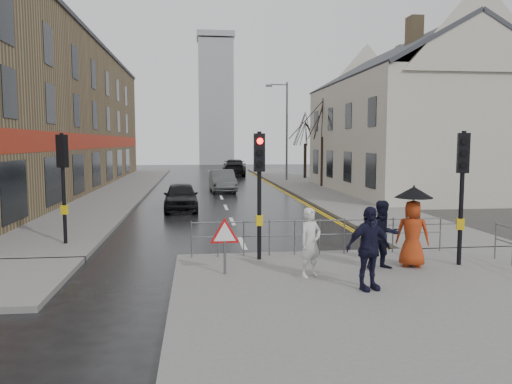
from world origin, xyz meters
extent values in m
plane|color=black|center=(0.00, 0.00, 0.00)|extent=(120.00, 120.00, 0.00)
cube|color=#605E5B|center=(3.00, -3.50, 0.07)|extent=(10.00, 9.00, 0.14)
cube|color=#605E5B|center=(-6.50, 23.00, 0.07)|extent=(4.00, 44.00, 0.14)
cube|color=#605E5B|center=(6.50, 25.00, 0.07)|extent=(4.00, 40.00, 0.14)
cube|color=#605E5B|center=(6.50, 3.00, 0.07)|extent=(4.00, 4.20, 0.14)
cube|color=olive|center=(-12.00, 22.00, 5.00)|extent=(8.00, 42.00, 10.00)
cube|color=#BFB4A6|center=(12.00, 18.00, 3.50)|extent=(9.00, 16.00, 7.00)
cube|color=olive|center=(10.50, 14.00, 9.20)|extent=(0.70, 0.90, 1.80)
cube|color=olive|center=(13.20, 22.00, 9.20)|extent=(0.70, 0.90, 1.80)
cube|color=#95989D|center=(1.50, 62.00, 9.00)|extent=(5.00, 5.00, 18.00)
cylinder|color=black|center=(0.20, 0.20, 1.84)|extent=(0.11, 0.11, 3.40)
cube|color=black|center=(0.20, 0.20, 2.99)|extent=(0.28, 0.22, 1.00)
cylinder|color=#FF0C07|center=(0.20, 0.06, 3.29)|extent=(0.16, 0.04, 0.16)
cylinder|color=black|center=(0.20, 0.06, 2.99)|extent=(0.16, 0.04, 0.16)
cylinder|color=black|center=(0.20, 0.06, 2.69)|extent=(0.16, 0.04, 0.16)
cube|color=gold|center=(0.20, 0.20, 1.19)|extent=(0.18, 0.14, 0.28)
cylinder|color=black|center=(5.20, -1.00, 1.84)|extent=(0.11, 0.11, 3.40)
cube|color=black|center=(5.20, -1.00, 2.99)|extent=(0.34, 0.30, 1.00)
cylinder|color=black|center=(5.15, -1.13, 3.29)|extent=(0.16, 0.09, 0.16)
cylinder|color=black|center=(5.15, -1.13, 2.99)|extent=(0.16, 0.09, 0.16)
cylinder|color=black|center=(5.15, -1.13, 2.69)|extent=(0.16, 0.09, 0.16)
cube|color=gold|center=(5.20, -1.00, 1.19)|extent=(0.22, 0.19, 0.28)
cylinder|color=black|center=(-5.50, 3.00, 1.84)|extent=(0.11, 0.11, 3.40)
cube|color=black|center=(-5.50, 3.00, 2.99)|extent=(0.34, 0.30, 1.00)
cylinder|color=black|center=(-5.45, 3.13, 3.29)|extent=(0.16, 0.09, 0.16)
cylinder|color=black|center=(-5.45, 3.13, 2.99)|extent=(0.16, 0.09, 0.16)
cylinder|color=black|center=(-5.45, 3.13, 2.69)|extent=(0.16, 0.09, 0.16)
cube|color=gold|center=(-5.50, 3.00, 1.19)|extent=(0.22, 0.19, 0.28)
cylinder|color=#595B5E|center=(-1.60, 0.60, 0.64)|extent=(0.04, 0.04, 1.00)
cylinder|color=#595B5E|center=(5.50, 0.60, 0.64)|extent=(0.04, 0.04, 1.00)
cylinder|color=#595B5E|center=(1.95, 0.60, 1.09)|extent=(7.10, 0.04, 0.04)
cylinder|color=#595B5E|center=(1.95, 0.60, 0.69)|extent=(7.10, 0.04, 0.04)
cylinder|color=#595B5E|center=(6.50, -0.50, 0.64)|extent=(0.04, 0.04, 1.00)
cylinder|color=#595B5E|center=(-0.80, -1.20, 0.56)|extent=(0.06, 0.06, 0.85)
cylinder|color=red|center=(-0.80, -1.20, 1.09)|extent=(0.80, 0.03, 0.80)
cylinder|color=white|center=(-0.80, -1.22, 1.09)|extent=(0.60, 0.03, 0.60)
cylinder|color=#595B5E|center=(6.00, 28.00, 4.14)|extent=(0.16, 0.16, 8.00)
cylinder|color=#595B5E|center=(5.30, 28.00, 7.94)|extent=(1.40, 0.10, 0.10)
cube|color=#595B5E|center=(4.50, 28.00, 7.84)|extent=(0.50, 0.25, 0.18)
cylinder|color=black|center=(7.50, 22.00, 1.89)|extent=(0.26, 0.26, 3.50)
cylinder|color=black|center=(8.00, 30.00, 1.64)|extent=(0.26, 0.26, 3.00)
imported|color=silver|center=(1.16, -1.66, 0.95)|extent=(0.70, 0.62, 1.61)
imported|color=black|center=(3.10, -1.19, 0.99)|extent=(0.89, 0.73, 1.70)
imported|color=#A33413|center=(3.92, -1.04, 0.98)|extent=(0.97, 0.83, 1.68)
cylinder|color=black|center=(3.92, -1.04, 1.08)|extent=(0.02, 0.02, 1.88)
cone|color=black|center=(3.92, -1.04, 2.02)|extent=(0.96, 0.96, 0.28)
imported|color=black|center=(2.14, -2.82, 1.03)|extent=(1.12, 0.67, 1.78)
imported|color=black|center=(-2.20, 11.17, 0.67)|extent=(1.69, 3.97, 1.34)
imported|color=#414445|center=(0.24, 20.08, 0.72)|extent=(1.73, 4.43, 1.44)
imported|color=black|center=(2.28, 36.01, 0.80)|extent=(2.72, 5.66, 1.59)
camera|label=1|loc=(-1.44, -12.80, 3.26)|focal=35.00mm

